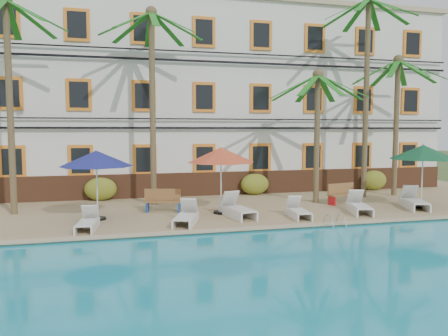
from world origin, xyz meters
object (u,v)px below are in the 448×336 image
object	(u,v)px
palm_b	(152,80)
palm_d	(367,71)
umbrella_blue	(96,159)
pool_ladder	(335,225)
palm_c	(317,115)
lounger_f	(414,201)
lounger_e	(359,206)
umbrella_green	(423,153)
lounger_b	(186,216)
palm_a	(9,75)
lounger_d	(298,211)
bench_right	(342,194)
umbrella_red	(221,155)
palm_e	(397,104)
bench_left	(164,200)
lounger_a	(88,222)
lounger_c	(237,209)

from	to	relation	value
palm_b	palm_d	size ratio (longest dim) A/B	0.88
umbrella_blue	pool_ladder	distance (m)	8.99
palm_c	lounger_f	size ratio (longest dim) A/B	2.88
lounger_e	umbrella_green	bearing A→B (deg)	6.63
lounger_e	lounger_b	bearing A→B (deg)	-177.27
palm_a	lounger_e	bearing A→B (deg)	-13.33
palm_a	lounger_d	bearing A→B (deg)	-17.69
lounger_e	lounger_d	bearing A→B (deg)	-175.36
lounger_b	lounger_f	bearing A→B (deg)	4.08
umbrella_blue	palm_d	bearing A→B (deg)	11.11
bench_right	pool_ladder	xyz separation A→B (m)	(-2.48, -3.94, -0.47)
umbrella_red	palm_c	bearing A→B (deg)	16.85
palm_a	palm_b	world-z (taller)	palm_b
palm_e	umbrella_green	world-z (taller)	palm_e
lounger_f	bench_left	bearing A→B (deg)	169.84
palm_a	umbrella_blue	distance (m)	5.01
umbrella_green	lounger_f	distance (m)	2.12
palm_a	lounger_b	size ratio (longest dim) A/B	4.45
palm_b	pool_ladder	distance (m)	9.92
umbrella_green	pool_ladder	size ratio (longest dim) A/B	3.76
palm_d	umbrella_red	distance (m)	9.19
lounger_b	lounger_d	world-z (taller)	lounger_b
palm_a	lounger_a	distance (m)	7.02
lounger_b	lounger_c	size ratio (longest dim) A/B	0.91
umbrella_blue	lounger_f	world-z (taller)	umbrella_blue
umbrella_green	lounger_b	xyz separation A→B (m)	(-10.36, -0.72, -2.11)
palm_c	lounger_c	size ratio (longest dim) A/B	2.88
lounger_e	palm_e	bearing A→B (deg)	41.45
umbrella_red	bench_left	size ratio (longest dim) A/B	1.75
lounger_e	pool_ladder	size ratio (longest dim) A/B	2.69
palm_d	umbrella_blue	bearing A→B (deg)	-168.89
palm_a	palm_e	world-z (taller)	palm_a
palm_e	lounger_d	size ratio (longest dim) A/B	4.16
umbrella_red	lounger_d	distance (m)	3.71
palm_a	lounger_d	distance (m)	12.41
lounger_c	lounger_f	xyz separation A→B (m)	(7.88, -0.08, -0.00)
pool_ladder	lounger_e	bearing A→B (deg)	41.33
lounger_c	lounger_e	size ratio (longest dim) A/B	1.06
lounger_d	umbrella_blue	bearing A→B (deg)	169.13
palm_a	lounger_a	xyz separation A→B (m)	(3.00, -3.57, -5.25)
lounger_d	lounger_e	bearing A→B (deg)	4.64
palm_d	lounger_f	distance (m)	6.81
lounger_d	palm_e	bearing A→B (deg)	29.82
palm_c	lounger_e	world-z (taller)	palm_c
palm_e	umbrella_red	size ratio (longest dim) A/B	2.59
lounger_d	pool_ladder	bearing A→B (deg)	-65.22
umbrella_blue	lounger_b	xyz separation A→B (m)	(3.09, -1.54, -2.00)
palm_c	lounger_c	distance (m)	6.24
pool_ladder	palm_b	bearing A→B (deg)	135.18
palm_d	lounger_a	size ratio (longest dim) A/B	5.85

